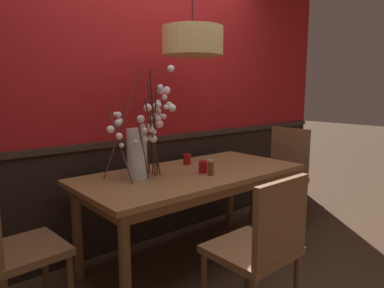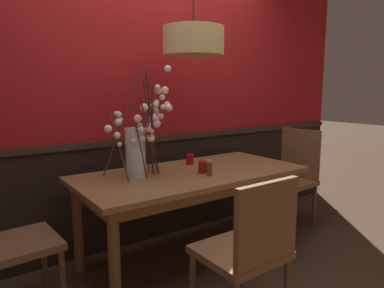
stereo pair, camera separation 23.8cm
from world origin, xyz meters
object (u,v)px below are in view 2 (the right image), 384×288
candle_holder_nearer_center (203,167)px  dining_table (192,182)px  condiment_bottle (209,168)px  chair_near_side_left (249,247)px  chair_head_west_end (7,238)px  chair_far_side_right (166,173)px  chair_head_east_end (293,173)px  candle_holder_nearer_edge (190,159)px  chair_far_side_left (112,179)px  vase_with_blossoms (139,144)px  pendant_lamp (193,41)px

candle_holder_nearer_center → dining_table: bearing=114.0°
condiment_bottle → chair_near_side_left: bearing=-110.7°
chair_head_west_end → chair_far_side_right: (1.58, 0.83, -0.01)m
chair_near_side_left → condiment_bottle: bearing=69.3°
chair_near_side_left → chair_head_east_end: 1.75m
candle_holder_nearer_edge → chair_near_side_left: bearing=-108.8°
chair_far_side_left → chair_far_side_right: chair_far_side_left is taller
chair_near_side_left → candle_holder_nearer_center: chair_near_side_left is taller
chair_head_east_end → condiment_bottle: 1.28m
chair_head_east_end → vase_with_blossoms: 1.74m
candle_holder_nearer_center → chair_far_side_right: bearing=75.7°
chair_near_side_left → vase_with_blossoms: bearing=100.7°
chair_near_side_left → chair_head_west_end: (-1.07, 0.88, 0.01)m
dining_table → chair_head_west_end: chair_head_west_end is taller
chair_far_side_left → condiment_bottle: chair_far_side_left is taller
chair_head_east_end → chair_far_side_right: 1.28m
candle_holder_nearer_center → chair_far_side_left: bearing=110.1°
chair_head_west_end → condiment_bottle: size_ratio=7.62×
candle_holder_nearer_center → chair_head_east_end: bearing=5.4°
pendant_lamp → candle_holder_nearer_edge: bearing=62.8°
chair_near_side_left → chair_head_east_end: bearing=31.0°
chair_near_side_left → candle_holder_nearer_center: size_ratio=9.93×
chair_head_west_end → vase_with_blossoms: 1.00m
chair_far_side_left → chair_near_side_left: (0.07, -1.73, -0.02)m
chair_near_side_left → condiment_bottle: (0.26, 0.69, 0.28)m
chair_near_side_left → chair_head_west_end: chair_head_west_end is taller
chair_near_side_left → pendant_lamp: bearing=72.8°
chair_far_side_left → chair_head_west_end: (-1.00, -0.84, -0.01)m
candle_holder_nearer_edge → pendant_lamp: (-0.09, -0.17, 0.95)m
dining_table → chair_head_west_end: size_ratio=1.95×
dining_table → condiment_bottle: size_ratio=14.88×
chair_far_side_right → vase_with_blossoms: vase_with_blossoms is taller
dining_table → chair_far_side_left: size_ratio=1.84×
candle_holder_nearer_center → pendant_lamp: size_ratio=0.07×
dining_table → chair_far_side_left: 0.92m
candle_holder_nearer_edge → pendant_lamp: 0.97m
chair_far_side_right → candle_holder_nearer_center: size_ratio=9.95×
chair_far_side_left → pendant_lamp: pendant_lamp is taller
vase_with_blossoms → condiment_bottle: (0.44, -0.26, -0.19)m
chair_near_side_left → condiment_bottle: chair_near_side_left is taller
dining_table → chair_near_side_left: 0.91m
chair_far_side_right → dining_table: bearing=-108.1°
dining_table → chair_head_east_end: bearing=1.4°
candle_holder_nearer_edge → pendant_lamp: pendant_lamp is taller
candle_holder_nearer_center → pendant_lamp: bearing=84.1°
chair_far_side_right → chair_near_side_left: bearing=-106.5°
chair_near_side_left → candle_holder_nearer_center: 0.87m
chair_head_west_end → chair_far_side_right: bearing=27.6°
chair_far_side_right → condiment_bottle: bearing=-103.6°
dining_table → vase_with_blossoms: bearing=169.0°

